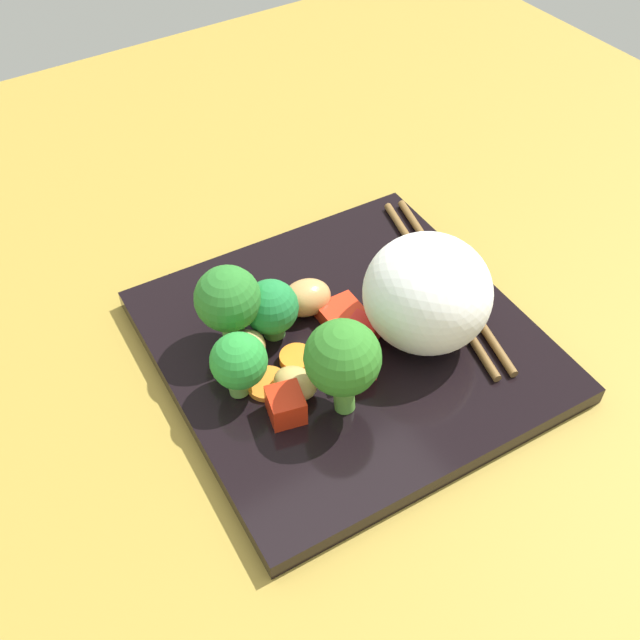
{
  "coord_description": "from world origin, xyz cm",
  "views": [
    {
      "loc": [
        29.83,
        -21.62,
        41.81
      ],
      "look_at": [
        -1.03,
        -1.71,
        3.45
      ],
      "focal_mm": 41.51,
      "sensor_mm": 36.0,
      "label": 1
    }
  ],
  "objects_px": {
    "chopstick_pair": "(444,281)",
    "rice_mound": "(427,293)",
    "square_plate": "(347,345)",
    "broccoli_floret_1": "(228,301)",
    "carrot_slice_0": "(267,384)"
  },
  "relations": [
    {
      "from": "rice_mound",
      "to": "chopstick_pair",
      "type": "relative_size",
      "value": 0.45
    },
    {
      "from": "square_plate",
      "to": "chopstick_pair",
      "type": "height_order",
      "value": "chopstick_pair"
    },
    {
      "from": "rice_mound",
      "to": "chopstick_pair",
      "type": "height_order",
      "value": "rice_mound"
    },
    {
      "from": "chopstick_pair",
      "to": "square_plate",
      "type": "bearing_deg",
      "value": 108.74
    },
    {
      "from": "square_plate",
      "to": "broccoli_floret_1",
      "type": "distance_m",
      "value": 0.1
    },
    {
      "from": "square_plate",
      "to": "rice_mound",
      "type": "distance_m",
      "value": 0.07
    },
    {
      "from": "square_plate",
      "to": "broccoli_floret_1",
      "type": "height_order",
      "value": "broccoli_floret_1"
    },
    {
      "from": "rice_mound",
      "to": "carrot_slice_0",
      "type": "height_order",
      "value": "rice_mound"
    },
    {
      "from": "square_plate",
      "to": "rice_mound",
      "type": "xyz_separation_m",
      "value": [
        0.03,
        0.05,
        0.05
      ]
    },
    {
      "from": "square_plate",
      "to": "broccoli_floret_1",
      "type": "relative_size",
      "value": 3.91
    },
    {
      "from": "square_plate",
      "to": "chopstick_pair",
      "type": "distance_m",
      "value": 0.1
    },
    {
      "from": "chopstick_pair",
      "to": "rice_mound",
      "type": "bearing_deg",
      "value": 139.16
    },
    {
      "from": "square_plate",
      "to": "chopstick_pair",
      "type": "bearing_deg",
      "value": 94.05
    },
    {
      "from": "rice_mound",
      "to": "carrot_slice_0",
      "type": "distance_m",
      "value": 0.13
    },
    {
      "from": "carrot_slice_0",
      "to": "chopstick_pair",
      "type": "bearing_deg",
      "value": 94.73
    }
  ]
}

